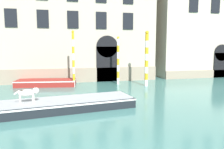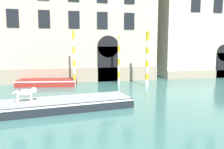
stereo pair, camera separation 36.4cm
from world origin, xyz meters
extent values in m
cube|color=#B2A893|center=(1.85, 19.23, 6.50)|extent=(15.90, 6.00, 12.99)
cube|color=gray|center=(1.85, 16.18, 0.66)|extent=(15.90, 0.16, 1.32)
cube|color=black|center=(4.93, 16.17, 1.63)|extent=(2.01, 0.14, 3.27)
cylinder|color=black|center=(4.93, 16.17, 3.27)|extent=(2.01, 0.14, 2.01)
cube|color=black|center=(-3.23, 16.19, 5.63)|extent=(0.98, 0.10, 1.51)
cube|color=black|center=(-0.69, 16.19, 5.63)|extent=(0.98, 0.10, 1.51)
cube|color=black|center=(1.85, 16.19, 5.63)|extent=(0.98, 0.10, 1.51)
cube|color=black|center=(4.40, 16.19, 5.63)|extent=(0.98, 0.10, 1.51)
cube|color=black|center=(6.94, 16.19, 5.63)|extent=(0.98, 0.10, 1.51)
cube|color=black|center=(17.31, 16.17, 1.31)|extent=(1.73, 0.14, 2.63)
cylinder|color=black|center=(17.31, 16.17, 2.63)|extent=(1.73, 0.14, 1.73)
cube|color=black|center=(13.75, 16.19, 7.60)|extent=(0.98, 0.10, 1.83)
cube|color=black|center=(16.25, 16.19, 7.60)|extent=(0.98, 0.10, 1.83)
cube|color=black|center=(0.47, 7.34, 0.25)|extent=(8.17, 3.03, 0.50)
cube|color=white|center=(0.47, 7.34, 0.44)|extent=(8.21, 3.06, 0.08)
cube|color=#9EA3A8|center=(0.47, 7.34, 0.53)|extent=(7.91, 2.84, 0.06)
cylinder|color=silver|center=(-0.61, 7.12, 0.77)|extent=(0.10, 0.10, 0.41)
cylinder|color=silver|center=(-0.58, 6.90, 0.77)|extent=(0.10, 0.10, 0.41)
cylinder|color=silver|center=(-1.18, 7.03, 0.77)|extent=(0.10, 0.10, 0.41)
cylinder|color=silver|center=(-1.15, 6.80, 0.77)|extent=(0.10, 0.10, 0.41)
ellipsoid|color=silver|center=(-0.88, 6.96, 1.06)|extent=(0.80, 0.44, 0.32)
ellipsoid|color=#382D23|center=(-0.99, 6.94, 1.15)|extent=(0.37, 0.28, 0.11)
sphere|color=silver|center=(-0.47, 7.03, 1.14)|extent=(0.30, 0.30, 0.30)
cone|color=#382D23|center=(-0.48, 7.11, 1.25)|extent=(0.09, 0.09, 0.12)
cone|color=#382D23|center=(-0.45, 6.95, 1.25)|extent=(0.09, 0.09, 0.12)
cylinder|color=silver|center=(-1.29, 6.89, 1.11)|extent=(0.28, 0.11, 0.22)
cube|color=maroon|center=(-0.52, 15.00, 0.26)|extent=(5.00, 2.47, 0.51)
cube|color=white|center=(-0.52, 15.00, 0.45)|extent=(5.03, 2.50, 0.08)
cube|color=#9EA3A8|center=(-0.52, 15.00, 0.23)|extent=(2.80, 1.72, 0.46)
cylinder|color=white|center=(7.58, 13.02, 0.27)|extent=(0.28, 0.28, 0.53)
cylinder|color=gold|center=(7.58, 13.02, 0.80)|extent=(0.28, 0.28, 0.53)
cylinder|color=white|center=(7.58, 13.02, 1.33)|extent=(0.28, 0.28, 0.53)
cylinder|color=gold|center=(7.58, 13.02, 1.86)|extent=(0.28, 0.28, 0.53)
cylinder|color=white|center=(7.58, 13.02, 2.40)|extent=(0.28, 0.28, 0.53)
cylinder|color=gold|center=(7.58, 13.02, 2.93)|extent=(0.28, 0.28, 0.53)
cylinder|color=white|center=(7.58, 13.02, 3.46)|extent=(0.28, 0.28, 0.53)
cylinder|color=gold|center=(7.58, 13.02, 3.99)|extent=(0.28, 0.28, 0.53)
sphere|color=gold|center=(7.58, 13.02, 4.39)|extent=(0.29, 0.29, 0.29)
cylinder|color=white|center=(5.52, 14.39, 0.28)|extent=(0.20, 0.20, 0.56)
cylinder|color=gold|center=(5.52, 14.39, 0.84)|extent=(0.20, 0.20, 0.56)
cylinder|color=white|center=(5.52, 14.39, 1.40)|extent=(0.20, 0.20, 0.56)
cylinder|color=gold|center=(5.52, 14.39, 1.96)|extent=(0.20, 0.20, 0.56)
cylinder|color=white|center=(5.52, 14.39, 2.52)|extent=(0.20, 0.20, 0.56)
cylinder|color=gold|center=(5.52, 14.39, 3.08)|extent=(0.20, 0.20, 0.56)
cylinder|color=white|center=(5.52, 14.39, 3.64)|extent=(0.20, 0.20, 0.56)
sphere|color=gold|center=(5.52, 14.39, 4.01)|extent=(0.21, 0.21, 0.21)
cylinder|color=white|center=(1.70, 13.87, 0.27)|extent=(0.19, 0.19, 0.54)
cylinder|color=gold|center=(1.70, 13.87, 0.82)|extent=(0.19, 0.19, 0.54)
cylinder|color=white|center=(1.70, 13.87, 1.36)|extent=(0.19, 0.19, 0.54)
cylinder|color=gold|center=(1.70, 13.87, 1.90)|extent=(0.19, 0.19, 0.54)
cylinder|color=white|center=(1.70, 13.87, 2.45)|extent=(0.19, 0.19, 0.54)
cylinder|color=gold|center=(1.70, 13.87, 2.99)|extent=(0.19, 0.19, 0.54)
cylinder|color=white|center=(1.70, 13.87, 3.53)|extent=(0.19, 0.19, 0.54)
cylinder|color=gold|center=(1.70, 13.87, 4.08)|extent=(0.19, 0.19, 0.54)
sphere|color=gold|center=(1.70, 13.87, 4.43)|extent=(0.19, 0.19, 0.19)
camera|label=1|loc=(0.78, -3.78, 3.19)|focal=35.00mm
camera|label=2|loc=(1.13, -3.86, 3.19)|focal=35.00mm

